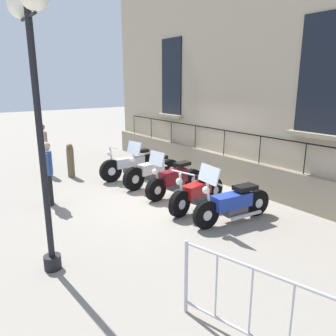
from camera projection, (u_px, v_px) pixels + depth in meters
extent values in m
plane|color=gray|center=(170.00, 196.00, 8.99)|extent=(60.00, 60.00, 0.00)
cube|color=tan|center=(239.00, 39.00, 9.30)|extent=(0.60, 12.51, 8.35)
cube|color=gray|center=(224.00, 169.00, 10.03)|extent=(0.20, 12.51, 0.88)
cube|color=black|center=(322.00, 74.00, 7.23)|extent=(0.06, 1.08, 2.57)
cube|color=gray|center=(313.00, 135.00, 7.52)|extent=(0.24, 1.28, 0.10)
cube|color=black|center=(172.00, 77.00, 11.53)|extent=(0.06, 1.08, 2.57)
cube|color=gray|center=(170.00, 116.00, 11.82)|extent=(0.24, 1.28, 0.10)
cube|color=black|center=(225.00, 130.00, 9.71)|extent=(0.03, 10.51, 0.03)
cylinder|color=black|center=(134.00, 125.00, 13.91)|extent=(0.02, 0.02, 0.75)
cylinder|color=black|center=(151.00, 128.00, 12.88)|extent=(0.02, 0.02, 0.75)
cylinder|color=black|center=(171.00, 132.00, 11.86)|extent=(0.02, 0.02, 0.75)
cylinder|color=black|center=(195.00, 137.00, 10.83)|extent=(0.02, 0.02, 0.75)
cylinder|color=black|center=(224.00, 143.00, 9.80)|extent=(0.02, 0.02, 0.75)
cylinder|color=black|center=(260.00, 150.00, 8.78)|extent=(0.02, 0.02, 0.75)
cylinder|color=black|center=(305.00, 159.00, 7.75)|extent=(0.02, 0.02, 0.75)
cylinder|color=black|center=(111.00, 171.00, 10.17)|extent=(0.70, 0.15, 0.70)
cylinder|color=silver|center=(111.00, 171.00, 10.17)|extent=(0.25, 0.17, 0.25)
cylinder|color=black|center=(150.00, 164.00, 11.00)|extent=(0.70, 0.15, 0.70)
cylinder|color=silver|center=(150.00, 164.00, 11.00)|extent=(0.25, 0.17, 0.25)
cube|color=#B2B2BC|center=(130.00, 162.00, 10.51)|extent=(0.99, 0.27, 0.29)
cube|color=#4C4C51|center=(133.00, 168.00, 10.62)|extent=(0.60, 0.21, 0.25)
cube|color=black|center=(140.00, 151.00, 10.66)|extent=(0.56, 0.24, 0.10)
cylinder|color=silver|center=(112.00, 159.00, 10.11)|extent=(0.16, 0.06, 0.75)
cylinder|color=silver|center=(113.00, 147.00, 10.04)|extent=(0.04, 0.59, 0.04)
sphere|color=white|center=(109.00, 153.00, 10.02)|extent=(0.16, 0.16, 0.16)
cylinder|color=silver|center=(140.00, 172.00, 10.65)|extent=(0.89, 0.08, 0.08)
cylinder|color=black|center=(134.00, 179.00, 9.39)|extent=(0.69, 0.25, 0.68)
cylinder|color=silver|center=(134.00, 179.00, 9.39)|extent=(0.26, 0.21, 0.24)
cylinder|color=black|center=(169.00, 170.00, 10.34)|extent=(0.69, 0.25, 0.68)
cylinder|color=silver|center=(169.00, 170.00, 10.34)|extent=(0.26, 0.21, 0.24)
cube|color=silver|center=(151.00, 168.00, 9.78)|extent=(0.87, 0.40, 0.31)
cube|color=#4C4C51|center=(154.00, 175.00, 9.91)|extent=(0.53, 0.30, 0.24)
cube|color=black|center=(160.00, 158.00, 9.95)|extent=(0.50, 0.32, 0.10)
cylinder|color=silver|center=(135.00, 166.00, 9.33)|extent=(0.17, 0.08, 0.75)
cylinder|color=silver|center=(136.00, 153.00, 9.27)|extent=(0.12, 0.64, 0.04)
sphere|color=white|center=(133.00, 160.00, 9.24)|extent=(0.16, 0.16, 0.16)
cylinder|color=silver|center=(161.00, 179.00, 9.93)|extent=(0.76, 0.18, 0.08)
cube|color=silver|center=(134.00, 148.00, 9.19)|extent=(0.19, 0.53, 0.36)
cylinder|color=black|center=(156.00, 190.00, 8.55)|extent=(0.62, 0.23, 0.61)
cylinder|color=silver|center=(156.00, 190.00, 8.55)|extent=(0.23, 0.20, 0.21)
cylinder|color=black|center=(192.00, 179.00, 9.47)|extent=(0.62, 0.23, 0.61)
cylinder|color=silver|center=(192.00, 179.00, 9.47)|extent=(0.23, 0.20, 0.21)
cube|color=maroon|center=(173.00, 177.00, 8.92)|extent=(0.85, 0.39, 0.37)
cube|color=#4C4C51|center=(176.00, 185.00, 9.06)|extent=(0.52, 0.29, 0.21)
cube|color=black|center=(182.00, 164.00, 9.07)|extent=(0.49, 0.31, 0.10)
cylinder|color=silver|center=(157.00, 177.00, 8.50)|extent=(0.17, 0.08, 0.68)
cylinder|color=silver|center=(158.00, 164.00, 8.45)|extent=(0.12, 0.62, 0.04)
sphere|color=white|center=(155.00, 172.00, 8.42)|extent=(0.16, 0.16, 0.16)
cylinder|color=silver|center=(184.00, 189.00, 9.08)|extent=(0.74, 0.17, 0.08)
cube|color=silver|center=(157.00, 159.00, 8.37)|extent=(0.19, 0.52, 0.36)
cylinder|color=black|center=(180.00, 204.00, 7.54)|extent=(0.64, 0.27, 0.63)
cylinder|color=silver|center=(180.00, 204.00, 7.54)|extent=(0.25, 0.20, 0.22)
cylinder|color=black|center=(213.00, 190.00, 8.51)|extent=(0.64, 0.27, 0.63)
cylinder|color=silver|center=(213.00, 190.00, 8.51)|extent=(0.25, 0.20, 0.22)
cube|color=red|center=(197.00, 189.00, 7.94)|extent=(0.86, 0.47, 0.30)
cube|color=#4C4C51|center=(199.00, 197.00, 8.07)|extent=(0.53, 0.34, 0.22)
cube|color=black|center=(205.00, 177.00, 8.12)|extent=(0.50, 0.36, 0.10)
cylinder|color=silver|center=(181.00, 188.00, 7.48)|extent=(0.17, 0.09, 0.73)
cylinder|color=silver|center=(183.00, 173.00, 7.43)|extent=(0.17, 0.67, 0.04)
sphere|color=white|center=(179.00, 182.00, 7.39)|extent=(0.16, 0.16, 0.16)
cylinder|color=silver|center=(208.00, 201.00, 8.10)|extent=(0.74, 0.23, 0.08)
cylinder|color=black|center=(206.00, 215.00, 6.93)|extent=(0.63, 0.17, 0.62)
cylinder|color=silver|center=(206.00, 215.00, 6.93)|extent=(0.23, 0.15, 0.22)
cylinder|color=black|center=(257.00, 203.00, 7.63)|extent=(0.63, 0.17, 0.62)
cylinder|color=silver|center=(257.00, 203.00, 7.63)|extent=(0.23, 0.15, 0.22)
cube|color=#1E389E|center=(232.00, 201.00, 7.21)|extent=(0.96, 0.44, 0.30)
cube|color=#4C4C51|center=(235.00, 209.00, 7.31)|extent=(0.58, 0.33, 0.22)
cube|color=black|center=(245.00, 187.00, 7.32)|extent=(0.55, 0.36, 0.10)
cylinder|color=silver|center=(209.00, 198.00, 6.86)|extent=(0.17, 0.08, 0.74)
cylinder|color=silver|center=(211.00, 181.00, 6.79)|extent=(0.12, 0.75, 0.04)
sphere|color=white|center=(206.00, 190.00, 6.78)|extent=(0.16, 0.16, 0.16)
cylinder|color=silver|center=(246.00, 215.00, 7.27)|extent=(0.83, 0.17, 0.08)
cube|color=silver|center=(209.00, 174.00, 6.73)|extent=(0.19, 0.62, 0.36)
cylinder|color=black|center=(53.00, 262.00, 5.47)|extent=(0.28, 0.28, 0.24)
cylinder|color=black|center=(42.00, 150.00, 4.99)|extent=(0.10, 0.10, 4.02)
cylinder|color=black|center=(25.00, 19.00, 4.66)|extent=(0.04, 0.35, 0.04)
sphere|color=white|center=(21.00, 5.00, 4.74)|extent=(0.38, 0.38, 0.38)
cylinder|color=black|center=(32.00, 15.00, 4.38)|extent=(0.04, 0.35, 0.04)
cylinder|color=#B7B7BF|center=(186.00, 277.00, 4.35)|extent=(0.05, 0.05, 1.05)
cylinder|color=#B7B7BF|center=(273.00, 276.00, 3.51)|extent=(0.59, 2.24, 0.04)
cylinder|color=#B7B7BF|center=(216.00, 285.00, 4.04)|extent=(0.02, 0.02, 0.87)
cylinder|color=#B7B7BF|center=(251.00, 301.00, 3.76)|extent=(0.02, 0.02, 0.87)
cylinder|color=#B7B7BF|center=(291.00, 319.00, 3.47)|extent=(0.02, 0.02, 0.87)
cylinder|color=brown|center=(71.00, 163.00, 10.69)|extent=(0.23, 0.23, 0.95)
sphere|color=brown|center=(70.00, 147.00, 10.55)|extent=(0.20, 0.20, 0.20)
cylinder|color=#23283D|center=(44.00, 161.00, 11.12)|extent=(0.14, 0.14, 0.84)
cylinder|color=#23283D|center=(45.00, 162.00, 11.00)|extent=(0.14, 0.14, 0.84)
cube|color=gray|center=(43.00, 141.00, 10.88)|extent=(0.22, 0.36, 0.59)
sphere|color=#8C664C|center=(41.00, 127.00, 10.77)|extent=(0.23, 0.23, 0.23)
cylinder|color=gray|center=(41.00, 139.00, 11.04)|extent=(0.09, 0.09, 0.56)
cylinder|color=gray|center=(44.00, 141.00, 10.70)|extent=(0.09, 0.09, 0.56)
cylinder|color=black|center=(50.00, 190.00, 8.22)|extent=(0.14, 0.14, 0.79)
cylinder|color=black|center=(50.00, 188.00, 8.37)|extent=(0.14, 0.14, 0.79)
cube|color=#2D4C8C|center=(47.00, 163.00, 8.12)|extent=(0.32, 0.41, 0.56)
sphere|color=tan|center=(46.00, 146.00, 8.02)|extent=(0.21, 0.21, 0.21)
cylinder|color=#2D4C8C|center=(47.00, 164.00, 7.91)|extent=(0.09, 0.09, 0.53)
cylinder|color=#2D4C8C|center=(48.00, 160.00, 8.32)|extent=(0.09, 0.09, 0.53)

